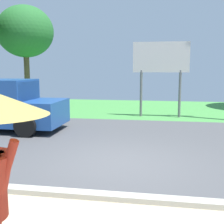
{
  "coord_description": "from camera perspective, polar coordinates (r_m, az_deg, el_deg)",
  "views": [
    {
      "loc": [
        0.94,
        -6.78,
        2.29
      ],
      "look_at": [
        -0.39,
        1.0,
        1.1
      ],
      "focal_mm": 46.68,
      "sensor_mm": 36.0,
      "label": 1
    }
  ],
  "objects": [
    {
      "name": "tree_left_far",
      "position": [
        20.34,
        -16.63,
        14.79
      ],
      "size": [
        3.65,
        3.65,
        6.3
      ],
      "color": "brown",
      "rests_on": "ground_plane"
    },
    {
      "name": "roadside_billboard",
      "position": [
        13.87,
        9.57,
        9.52
      ],
      "size": [
        2.6,
        0.12,
        3.5
      ],
      "color": "slate",
      "rests_on": "ground_plane"
    },
    {
      "name": "ground_plane",
      "position": [
        10.05,
        4.09,
        -4.91
      ],
      "size": [
        40.0,
        22.0,
        0.2
      ],
      "color": "#4C4C4F"
    }
  ]
}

